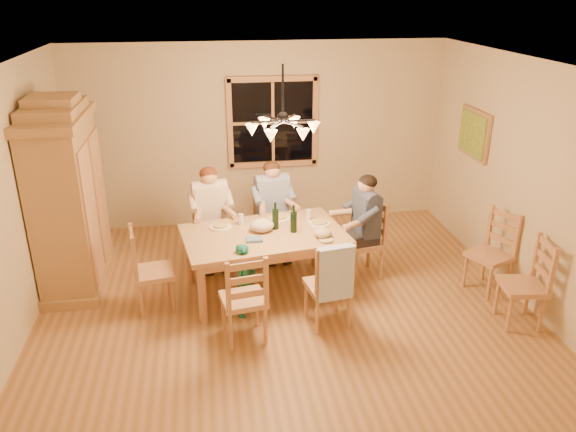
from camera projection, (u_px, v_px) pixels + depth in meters
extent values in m
plane|color=olive|center=(284.00, 302.00, 6.52)|extent=(5.50, 5.50, 0.00)
cube|color=white|center=(283.00, 64.00, 5.49)|extent=(5.50, 5.00, 0.02)
cube|color=beige|center=(259.00, 136.00, 8.29)|extent=(5.50, 0.02, 2.70)
cube|color=beige|center=(12.00, 207.00, 5.63)|extent=(0.02, 5.00, 2.70)
cube|color=beige|center=(522.00, 181.00, 6.39)|extent=(0.02, 5.00, 2.70)
cube|color=black|center=(273.00, 122.00, 8.22)|extent=(1.20, 0.03, 1.20)
cube|color=#AA754B|center=(273.00, 122.00, 8.21)|extent=(1.30, 0.06, 1.30)
cube|color=#A37446|center=(474.00, 134.00, 7.38)|extent=(0.04, 0.78, 0.64)
cube|color=#1E6B2D|center=(472.00, 134.00, 7.38)|extent=(0.02, 0.68, 0.54)
cylinder|color=black|center=(283.00, 91.00, 5.59)|extent=(0.02, 0.02, 0.53)
sphere|color=black|center=(283.00, 117.00, 5.69)|extent=(0.12, 0.12, 0.12)
cylinder|color=black|center=(298.00, 121.00, 5.73)|extent=(0.34, 0.02, 0.02)
cone|color=#FFB259|center=(314.00, 128.00, 5.78)|extent=(0.13, 0.13, 0.12)
cylinder|color=black|center=(289.00, 118.00, 5.85)|extent=(0.19, 0.31, 0.02)
cone|color=#FFB259|center=(294.00, 122.00, 6.01)|extent=(0.13, 0.13, 0.12)
cylinder|color=black|center=(273.00, 119.00, 5.82)|extent=(0.19, 0.31, 0.02)
cone|color=#FFB259|center=(264.00, 123.00, 5.97)|extent=(0.13, 0.13, 0.12)
cylinder|color=black|center=(267.00, 122.00, 5.69)|extent=(0.34, 0.02, 0.02)
cone|color=#FFB259|center=(252.00, 130.00, 5.70)|extent=(0.13, 0.13, 0.12)
cylinder|color=black|center=(277.00, 125.00, 5.57)|extent=(0.19, 0.31, 0.02)
cone|color=#FFB259|center=(271.00, 136.00, 5.46)|extent=(0.13, 0.13, 0.12)
cylinder|color=black|center=(293.00, 124.00, 5.59)|extent=(0.19, 0.31, 0.02)
cone|color=#FFB259|center=(303.00, 135.00, 5.51)|extent=(0.13, 0.13, 0.12)
cube|color=#A37446|center=(69.00, 207.00, 6.60)|extent=(0.60, 1.30, 2.00)
cube|color=#A37446|center=(54.00, 118.00, 6.20)|extent=(0.66, 1.40, 0.10)
cube|color=#A37446|center=(53.00, 109.00, 6.16)|extent=(0.58, 1.00, 0.12)
cube|color=#A37446|center=(52.00, 100.00, 6.12)|extent=(0.52, 0.55, 0.10)
cube|color=#AA754B|center=(91.00, 216.00, 6.34)|extent=(0.03, 0.55, 1.60)
cube|color=#AA754B|center=(100.00, 196.00, 6.94)|extent=(0.03, 0.55, 1.60)
cube|color=#A37446|center=(80.00, 277.00, 6.96)|extent=(0.66, 1.40, 0.12)
cube|color=#A97B4B|center=(264.00, 235.00, 6.50)|extent=(2.00, 1.40, 0.06)
cube|color=#AA754B|center=(264.00, 242.00, 6.53)|extent=(1.82, 1.23, 0.10)
cylinder|color=#AA754B|center=(202.00, 294.00, 6.00)|extent=(0.09, 0.09, 0.70)
cylinder|color=#AA754B|center=(344.00, 272.00, 6.47)|extent=(0.09, 0.09, 0.70)
cylinder|color=#AA754B|center=(189.00, 257.00, 6.82)|extent=(0.09, 0.09, 0.70)
cylinder|color=#AA754B|center=(316.00, 240.00, 7.28)|extent=(0.09, 0.09, 0.70)
cube|color=#AA754B|center=(212.00, 233.00, 7.24)|extent=(0.50, 0.48, 0.06)
cube|color=#AA754B|center=(211.00, 214.00, 7.13)|extent=(0.38, 0.11, 0.54)
cube|color=#AA754B|center=(273.00, 225.00, 7.47)|extent=(0.50, 0.48, 0.06)
cube|color=#AA754B|center=(272.00, 206.00, 7.37)|extent=(0.38, 0.11, 0.54)
cube|color=#AA754B|center=(243.00, 300.00, 5.71)|extent=(0.50, 0.48, 0.06)
cube|color=#AA754B|center=(243.00, 276.00, 5.61)|extent=(0.38, 0.11, 0.54)
cube|color=#AA754B|center=(328.00, 286.00, 5.97)|extent=(0.50, 0.48, 0.06)
cube|color=#AA754B|center=(328.00, 263.00, 5.86)|extent=(0.38, 0.11, 0.54)
cube|color=#AA754B|center=(154.00, 273.00, 6.24)|extent=(0.48, 0.50, 0.06)
cube|color=#AA754B|center=(151.00, 251.00, 6.14)|extent=(0.11, 0.38, 0.54)
cube|color=#AA754B|center=(363.00, 243.00, 6.96)|extent=(0.48, 0.50, 0.06)
cube|color=#AA754B|center=(364.00, 223.00, 6.86)|extent=(0.11, 0.38, 0.54)
cube|color=beige|center=(210.00, 205.00, 7.09)|extent=(0.43, 0.28, 0.52)
cube|color=#262328|center=(212.00, 227.00, 7.21)|extent=(0.44, 0.48, 0.14)
sphere|color=tan|center=(209.00, 176.00, 6.94)|extent=(0.21, 0.21, 0.21)
ellipsoid|color=#592614|center=(209.00, 174.00, 6.93)|extent=(0.22, 0.22, 0.17)
cube|color=navy|center=(272.00, 198.00, 7.32)|extent=(0.43, 0.28, 0.52)
cube|color=#262328|center=(273.00, 220.00, 7.44)|extent=(0.44, 0.48, 0.14)
sphere|color=tan|center=(272.00, 170.00, 7.17)|extent=(0.21, 0.21, 0.21)
ellipsoid|color=#381E11|center=(272.00, 168.00, 7.16)|extent=(0.22, 0.22, 0.17)
cube|color=#39425B|center=(365.00, 214.00, 6.81)|extent=(0.28, 0.43, 0.52)
cube|color=#262328|center=(364.00, 237.00, 6.93)|extent=(0.48, 0.44, 0.14)
sphere|color=tan|center=(367.00, 184.00, 6.67)|extent=(0.21, 0.21, 0.21)
ellipsoid|color=black|center=(367.00, 182.00, 6.66)|extent=(0.22, 0.22, 0.17)
cube|color=#B2CDF1|center=(335.00, 273.00, 5.70)|extent=(0.39, 0.16, 0.58)
cylinder|color=black|center=(275.00, 216.00, 6.53)|extent=(0.08, 0.08, 0.33)
cylinder|color=black|center=(294.00, 219.00, 6.45)|extent=(0.08, 0.08, 0.33)
cylinder|color=white|center=(220.00, 227.00, 6.63)|extent=(0.26, 0.26, 0.02)
cylinder|color=white|center=(280.00, 218.00, 6.87)|extent=(0.26, 0.26, 0.02)
cylinder|color=white|center=(319.00, 223.00, 6.72)|extent=(0.26, 0.26, 0.02)
cylinder|color=silver|center=(241.00, 220.00, 6.67)|extent=(0.06, 0.06, 0.14)
cylinder|color=silver|center=(309.00, 215.00, 6.80)|extent=(0.06, 0.06, 0.14)
ellipsoid|color=tan|center=(323.00, 233.00, 6.35)|extent=(0.20, 0.20, 0.11)
cube|color=slate|center=(254.00, 239.00, 6.28)|extent=(0.20, 0.17, 0.03)
ellipsoid|color=#C2AE8D|center=(262.00, 225.00, 6.49)|extent=(0.28, 0.22, 0.15)
imported|color=#176858|center=(245.00, 280.00, 6.13)|extent=(0.36, 0.37, 0.85)
cube|color=#AA754B|center=(522.00, 286.00, 5.96)|extent=(0.47, 0.49, 0.06)
cube|color=#AA754B|center=(526.00, 264.00, 5.85)|extent=(0.10, 0.38, 0.54)
cube|color=#AA754B|center=(489.00, 256.00, 6.63)|extent=(0.56, 0.57, 0.06)
cube|color=#AA754B|center=(492.00, 235.00, 6.52)|extent=(0.20, 0.37, 0.54)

